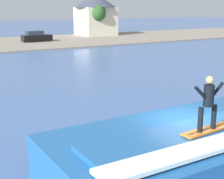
# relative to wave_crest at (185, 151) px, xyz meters

# --- Properties ---
(ground_plane) EXTENTS (260.00, 260.00, 0.00)m
(ground_plane) POSITION_rel_wave_crest_xyz_m (0.86, 0.88, -0.80)
(ground_plane) COLOR #426199
(wave_crest) EXTENTS (9.09, 4.67, 1.70)m
(wave_crest) POSITION_rel_wave_crest_xyz_m (0.00, 0.00, 0.00)
(wave_crest) COLOR #1E5997
(wave_crest) RESTS_ON ground_plane
(surfboard) EXTENTS (2.04, 0.57, 0.06)m
(surfboard) POSITION_rel_wave_crest_xyz_m (0.27, -0.69, 0.93)
(surfboard) COLOR orange
(surfboard) RESTS_ON wave_crest
(surfer) EXTENTS (1.21, 0.32, 1.70)m
(surfer) POSITION_rel_wave_crest_xyz_m (0.14, -0.74, 1.91)
(surfer) COLOR black
(surfer) RESTS_ON surfboard
(car_far_shore) EXTENTS (4.53, 2.08, 1.86)m
(car_far_shore) POSITION_rel_wave_crest_xyz_m (9.99, 43.71, 0.15)
(car_far_shore) COLOR black
(car_far_shore) RESTS_ON ground_plane
(house_gabled_white) EXTENTS (7.70, 7.70, 7.84)m
(house_gabled_white) POSITION_rel_wave_crest_xyz_m (23.75, 49.77, 3.52)
(house_gabled_white) COLOR beige
(house_gabled_white) RESTS_ON ground_plane
(tree_tall_bare) EXTENTS (2.95, 2.95, 5.81)m
(tree_tall_bare) POSITION_rel_wave_crest_xyz_m (22.78, 47.14, 3.45)
(tree_tall_bare) COLOR brown
(tree_tall_bare) RESTS_ON ground_plane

